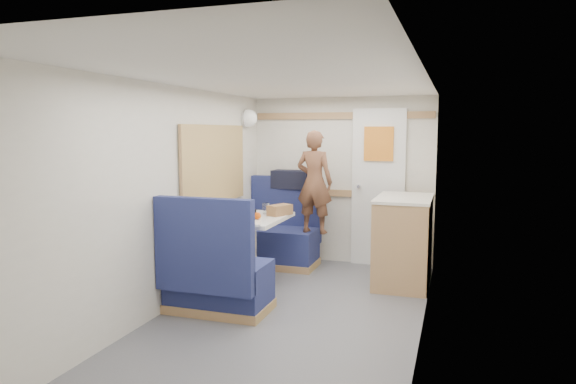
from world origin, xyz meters
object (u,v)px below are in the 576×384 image
(dinette_table, at_px, (253,232))
(tumbler_mid, at_px, (251,208))
(orange_fruit, at_px, (257,216))
(cheese_block, at_px, (255,217))
(bench_near, at_px, (216,280))
(wine_glass, at_px, (247,204))
(pepper_grinder, at_px, (255,214))
(dome_light, at_px, (249,118))
(galley_counter, at_px, (403,240))
(tray, at_px, (246,222))
(tumbler_left, at_px, (222,214))
(salt_grinder, at_px, (252,210))
(beer_glass, at_px, (277,212))
(duffel_bag, at_px, (291,179))
(person, at_px, (314,182))
(bread_loaf, at_px, (280,210))
(tumbler_right, at_px, (266,208))
(bench_far, at_px, (280,240))

(dinette_table, distance_m, tumbler_mid, 0.32)
(orange_fruit, relative_size, cheese_block, 0.65)
(bench_near, relative_size, wine_glass, 6.25)
(orange_fruit, xyz_separation_m, wine_glass, (-0.21, 0.25, 0.07))
(pepper_grinder, bearing_deg, dinette_table, 125.21)
(dinette_table, height_order, dome_light, dome_light)
(galley_counter, height_order, tray, galley_counter)
(tumbler_left, relative_size, salt_grinder, 1.26)
(beer_glass, height_order, salt_grinder, beer_glass)
(duffel_bag, height_order, tumbler_left, duffel_bag)
(dinette_table, relative_size, cheese_block, 8.39)
(dinette_table, xyz_separation_m, wine_glass, (-0.07, 0.03, 0.28))
(person, bearing_deg, wine_glass, 59.57)
(bench_near, xyz_separation_m, wine_glass, (-0.07, 0.89, 0.54))
(duffel_bag, xyz_separation_m, orange_fruit, (0.09, -1.34, -0.24))
(salt_grinder, distance_m, bread_loaf, 0.29)
(wine_glass, distance_m, tumbler_right, 0.25)
(bench_far, distance_m, person, 0.87)
(duffel_bag, xyz_separation_m, pepper_grinder, (-0.00, -1.19, -0.24))
(galley_counter, relative_size, person, 0.79)
(duffel_bag, bearing_deg, galley_counter, -17.94)
(person, relative_size, bread_loaf, 4.46)
(dome_light, height_order, orange_fruit, dome_light)
(tumbler_left, bearing_deg, beer_glass, 37.68)
(dinette_table, xyz_separation_m, cheese_block, (0.09, -0.18, 0.19))
(orange_fruit, height_order, bread_loaf, bread_loaf)
(bench_far, relative_size, bread_loaf, 4.04)
(tray, relative_size, tumbler_left, 3.51)
(wine_glass, bearing_deg, tumbler_right, 58.75)
(dome_light, xyz_separation_m, person, (0.85, -0.14, -0.72))
(orange_fruit, height_order, tumbler_mid, tumbler_mid)
(duffel_bag, relative_size, beer_glass, 5.00)
(duffel_bag, relative_size, tray, 1.22)
(bench_near, height_order, galley_counter, bench_near)
(cheese_block, xyz_separation_m, beer_glass, (0.13, 0.28, 0.01))
(tumbler_mid, relative_size, salt_grinder, 1.41)
(tumbler_mid, bearing_deg, person, 41.28)
(bench_far, xyz_separation_m, wine_glass, (-0.07, -0.84, 0.54))
(orange_fruit, xyz_separation_m, cheese_block, (-0.04, 0.04, -0.02))
(person, xyz_separation_m, tray, (-0.38, -1.08, -0.30))
(galley_counter, xyz_separation_m, tumbler_left, (-1.69, -0.80, 0.31))
(bread_loaf, bearing_deg, tumbler_left, -135.28)
(tumbler_mid, relative_size, tumbler_right, 1.04)
(bench_far, bearing_deg, tumbler_mid, -99.67)
(tray, distance_m, wine_glass, 0.43)
(tumbler_right, xyz_separation_m, bread_loaf, (0.17, -0.04, -0.00))
(bench_near, height_order, dome_light, dome_light)
(wine_glass, bearing_deg, bench_far, 85.18)
(galley_counter, bearing_deg, beer_glass, -160.05)
(cheese_block, relative_size, salt_grinder, 1.28)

